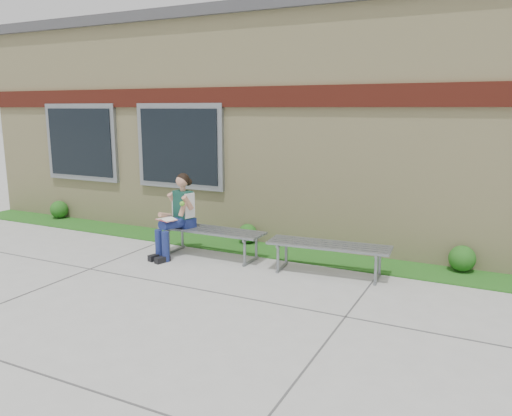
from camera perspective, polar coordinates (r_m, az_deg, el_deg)
The scene contains 9 objects.
ground at distance 6.00m, azimuth -0.64°, elevation -12.37°, with size 80.00×80.00×0.00m, color #9E9E99.
grass_strip at distance 8.25m, azimuth 7.60°, elevation -5.66°, with size 16.00×0.80×0.02m, color #144913.
school_building at distance 11.17m, azimuth 13.57°, elevation 9.47°, with size 16.20×6.22×4.20m.
bench_left at distance 8.21m, azimuth -5.10°, elevation -3.15°, with size 1.80×0.51×0.47m.
bench_right at distance 7.40m, azimuth 8.29°, elevation -4.87°, with size 1.82×0.65×0.46m.
girl at distance 8.25m, azimuth -9.00°, elevation -0.63°, with size 0.54×0.86×1.37m.
shrub_west at distance 11.84m, azimuth -21.58°, elevation -0.15°, with size 0.38×0.38×0.38m, color #144913.
shrub_mid at distance 8.99m, azimuth -0.97°, elevation -2.93°, with size 0.35×0.35×0.35m, color #144913.
shrub_east at distance 8.06m, azimuth 22.50°, elevation -5.35°, with size 0.39×0.39×0.39m, color #144913.
Camera 1 is at (2.49, -4.89, 2.42)m, focal length 35.00 mm.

